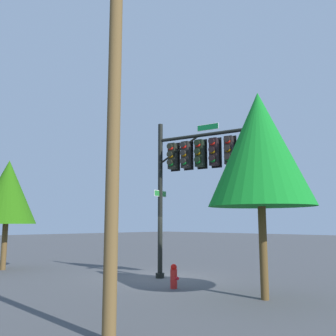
{
  "coord_description": "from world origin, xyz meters",
  "views": [
    {
      "loc": [
        11.31,
        -10.88,
        2.24
      ],
      "look_at": [
        0.33,
        0.13,
        4.56
      ],
      "focal_mm": 39.5,
      "sensor_mm": 36.0,
      "label": 1
    }
  ],
  "objects_px": {
    "signal_pole_assembly": "(197,162)",
    "fire_hydrant": "(174,276)",
    "utility_pole": "(114,111)",
    "tree_near": "(8,192)",
    "tree_mid": "(259,149)"
  },
  "relations": [
    {
      "from": "signal_pole_assembly",
      "to": "utility_pole",
      "type": "distance_m",
      "value": 7.67
    },
    {
      "from": "fire_hydrant",
      "to": "tree_near",
      "type": "bearing_deg",
      "value": -167.18
    },
    {
      "from": "utility_pole",
      "to": "tree_near",
      "type": "height_order",
      "value": "utility_pole"
    },
    {
      "from": "fire_hydrant",
      "to": "signal_pole_assembly",
      "type": "bearing_deg",
      "value": 102.14
    },
    {
      "from": "utility_pole",
      "to": "signal_pole_assembly",
      "type": "bearing_deg",
      "value": 117.3
    },
    {
      "from": "signal_pole_assembly",
      "to": "fire_hydrant",
      "type": "relative_size",
      "value": 7.85
    },
    {
      "from": "signal_pole_assembly",
      "to": "tree_mid",
      "type": "distance_m",
      "value": 3.81
    },
    {
      "from": "tree_near",
      "to": "tree_mid",
      "type": "bearing_deg",
      "value": 12.01
    },
    {
      "from": "signal_pole_assembly",
      "to": "utility_pole",
      "type": "height_order",
      "value": "utility_pole"
    },
    {
      "from": "signal_pole_assembly",
      "to": "fire_hydrant",
      "type": "height_order",
      "value": "signal_pole_assembly"
    },
    {
      "from": "fire_hydrant",
      "to": "tree_mid",
      "type": "xyz_separation_m",
      "value": [
        3.21,
        0.54,
        4.13
      ]
    },
    {
      "from": "fire_hydrant",
      "to": "tree_near",
      "type": "relative_size",
      "value": 0.15
    },
    {
      "from": "utility_pole",
      "to": "fire_hydrant",
      "type": "height_order",
      "value": "utility_pole"
    },
    {
      "from": "signal_pole_assembly",
      "to": "fire_hydrant",
      "type": "xyz_separation_m",
      "value": [
        0.38,
        -1.79,
        -4.29
      ]
    },
    {
      "from": "fire_hydrant",
      "to": "tree_mid",
      "type": "distance_m",
      "value": 5.26
    }
  ]
}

